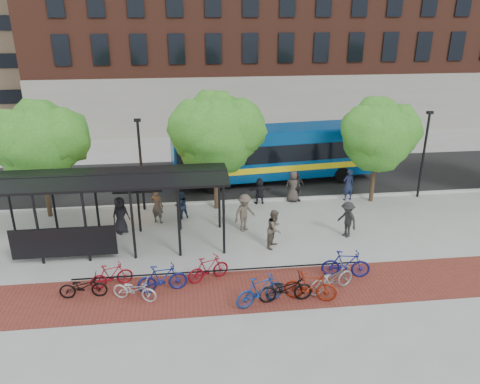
{
  "coord_description": "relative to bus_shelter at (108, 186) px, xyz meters",
  "views": [
    {
      "loc": [
        -4.47,
        -20.72,
        10.61
      ],
      "look_at": [
        -1.87,
        1.59,
        1.6
      ],
      "focal_mm": 35.0,
      "sensor_mm": 36.0,
      "label": 1
    }
  ],
  "objects": [
    {
      "name": "lamp_post_right",
      "position": [
        17.13,
        4.08,
        -0.25
      ],
      "size": [
        0.35,
        0.2,
        5.12
      ],
      "color": "black",
      "rests_on": "ground"
    },
    {
      "name": "curb",
      "position": [
        8.13,
        4.48,
        -2.94
      ],
      "size": [
        160.0,
        0.25,
        0.12
      ],
      "primitive_type": "cube",
      "color": "#B7B7B2",
      "rests_on": "ground"
    },
    {
      "name": "tree_c",
      "position": [
        14.22,
        3.83,
        1.06
      ],
      "size": [
        4.66,
        3.8,
        5.92
      ],
      "color": "#382619",
      "rests_on": "ground"
    },
    {
      "name": "bus",
      "position": [
        9.15,
        7.81,
        -1.0
      ],
      "size": [
        13.12,
        4.13,
        3.48
      ],
      "rotation": [
        0.0,
        0.0,
        0.1
      ],
      "color": "navy",
      "rests_on": "ground"
    },
    {
      "name": "lamp_post_left",
      "position": [
        1.13,
        4.08,
        -0.25
      ],
      "size": [
        0.35,
        0.2,
        5.12
      ],
      "color": "black",
      "rests_on": "ground"
    },
    {
      "name": "ground",
      "position": [
        8.13,
        0.48,
        -3.0
      ],
      "size": [
        160.0,
        160.0,
        0.0
      ],
      "primitive_type": "plane",
      "color": "#9E9E99",
      "rests_on": "ground"
    },
    {
      "name": "pedestrian_7",
      "position": [
        12.81,
        4.08,
        -2.05
      ],
      "size": [
        0.77,
        0.59,
        1.9
      ],
      "primitive_type": "imported",
      "rotation": [
        0.0,
        0.0,
        3.36
      ],
      "color": "#1F2748",
      "rests_on": "ground"
    },
    {
      "name": "bike_7",
      "position": [
        6.15,
        -5.48,
        -2.38
      ],
      "size": [
        2.12,
        1.25,
        1.23
      ],
      "primitive_type": "imported",
      "rotation": [
        0.0,
        0.0,
        1.93
      ],
      "color": "navy",
      "rests_on": "ground"
    },
    {
      "name": "pedestrian_2",
      "position": [
        3.2,
        2.65,
        -2.24
      ],
      "size": [
        0.91,
        0.82,
        1.52
      ],
      "primitive_type": "imported",
      "rotation": [
        0.0,
        0.0,
        3.56
      ],
      "color": "#21314E",
      "rests_on": "ground"
    },
    {
      "name": "bike_3",
      "position": [
        2.45,
        -4.18,
        -2.4
      ],
      "size": [
        2.04,
        0.83,
        1.19
      ],
      "primitive_type": "imported",
      "rotation": [
        0.0,
        0.0,
        1.71
      ],
      "color": "navy",
      "rests_on": "ground"
    },
    {
      "name": "bike_rack_rail",
      "position": [
        4.83,
        -3.62,
        -3.0
      ],
      "size": [
        12.0,
        0.05,
        0.95
      ],
      "primitive_type": "cube",
      "color": "black",
      "rests_on": "ground"
    },
    {
      "name": "bike_0",
      "position": [
        -0.59,
        -4.23,
        -2.52
      ],
      "size": [
        1.83,
        0.64,
        0.96
      ],
      "primitive_type": "imported",
      "rotation": [
        0.0,
        0.0,
        1.57
      ],
      "color": "black",
      "rests_on": "ground"
    },
    {
      "name": "tree_a",
      "position": [
        -3.77,
        3.83,
        1.24
      ],
      "size": [
        4.9,
        4.0,
        6.18
      ],
      "color": "#382619",
      "rests_on": "ground"
    },
    {
      "name": "bike_9",
      "position": [
        8.1,
        -5.41,
        -2.39
      ],
      "size": [
        2.11,
        1.15,
        1.22
      ],
      "primitive_type": "imported",
      "rotation": [
        0.0,
        0.0,
        1.27
      ],
      "color": "maroon",
      "rests_on": "ground"
    },
    {
      "name": "pedestrian_4",
      "position": [
        9.81,
        4.28,
        -2.14
      ],
      "size": [
        1.08,
        0.65,
        1.73
      ],
      "primitive_type": "imported",
      "rotation": [
        0.0,
        0.0,
        6.52
      ],
      "color": "black",
      "rests_on": "ground"
    },
    {
      "name": "bike_1",
      "position": [
        0.4,
        -3.57,
        -2.49
      ],
      "size": [
        1.76,
        0.98,
        1.02
      ],
      "primitive_type": "imported",
      "rotation": [
        0.0,
        0.0,
        1.88
      ],
      "color": "maroon",
      "rests_on": "ground"
    },
    {
      "name": "bike_10",
      "position": [
        9.09,
        -4.91,
        -2.44
      ],
      "size": [
        2.24,
        1.51,
        1.11
      ],
      "primitive_type": "imported",
      "rotation": [
        0.0,
        0.0,
        1.97
      ],
      "color": "gray",
      "rests_on": "ground"
    },
    {
      "name": "pedestrian_3",
      "position": [
        6.35,
        0.82,
        -2.02
      ],
      "size": [
        1.46,
        1.31,
        1.96
      ],
      "primitive_type": "imported",
      "rotation": [
        0.0,
        0.0,
        0.59
      ],
      "color": "brown",
      "rests_on": "ground"
    },
    {
      "name": "brick_strip",
      "position": [
        6.13,
        -4.52,
        -3.0
      ],
      "size": [
        24.0,
        3.0,
        0.01
      ],
      "primitive_type": "cube",
      "color": "maroon",
      "rests_on": "ground"
    },
    {
      "name": "bike_8",
      "position": [
        7.14,
        -5.38,
        -2.45
      ],
      "size": [
        2.13,
        0.81,
        1.11
      ],
      "primitive_type": "imported",
      "rotation": [
        0.0,
        0.0,
        1.61
      ],
      "color": "black",
      "rests_on": "ground"
    },
    {
      "name": "asphalt_street",
      "position": [
        8.13,
        8.48,
        -2.99
      ],
      "size": [
        160.0,
        8.0,
        0.01
      ],
      "primitive_type": "cube",
      "color": "black",
      "rests_on": "ground"
    },
    {
      "name": "building_brick",
      "position": [
        18.13,
        26.48,
        7.0
      ],
      "size": [
        55.0,
        14.0,
        20.0
      ],
      "primitive_type": "cube",
      "color": "brown",
      "rests_on": "ground"
    },
    {
      "name": "pedestrian_9",
      "position": [
        11.24,
        -0.38,
        -2.09
      ],
      "size": [
        1.1,
        1.35,
        1.82
      ],
      "primitive_type": "imported",
      "rotation": [
        0.0,
        0.0,
        5.14
      ],
      "color": "black",
      "rests_on": "ground"
    },
    {
      "name": "bike_2",
      "position": [
        1.41,
        -4.64,
        -2.53
      ],
      "size": [
        1.9,
        1.18,
        0.94
      ],
      "primitive_type": "imported",
      "rotation": [
        0.0,
        0.0,
        1.23
      ],
      "color": "silver",
      "rests_on": "ground"
    },
    {
      "name": "bus_shelter",
      "position": [
        0.0,
        0.0,
        0.0
      ],
      "size": [
        10.6,
        3.07,
        3.6
      ],
      "color": "black",
      "rests_on": "ground"
    },
    {
      "name": "bike_11",
      "position": [
        9.99,
        -3.97,
        -2.39
      ],
      "size": [
        2.08,
        0.92,
        1.21
      ],
      "primitive_type": "imported",
      "rotation": [
        0.0,
        0.0,
        1.39
      ],
      "color": "navy",
      "rests_on": "ground"
    },
    {
      "name": "pedestrian_6",
      "position": [
        9.6,
        4.28,
        -2.08
      ],
      "size": [
        1.0,
        0.75,
        1.84
      ],
      "primitive_type": "imported",
      "rotation": [
        0.0,
        0.0,
        2.95
      ],
      "color": "#3C3430",
      "rests_on": "ground"
    },
    {
      "name": "tree_b",
      "position": [
        5.23,
        3.83,
        1.46
      ],
      "size": [
        5.15,
        4.2,
        6.47
      ],
      "color": "#382619",
      "rests_on": "ground"
    },
    {
      "name": "pedestrian_5",
      "position": [
        7.63,
        4.16,
        -2.23
      ],
      "size": [
        1.43,
        0.49,
        1.53
      ],
      "primitive_type": "imported",
      "rotation": [
        0.0,
        0.0,
        3.17
      ],
      "color": "black",
      "rests_on": "ground"
    },
    {
      "name": "pedestrian_0",
      "position": [
        0.22,
        1.31,
        -2.05
      ],
      "size": [
        1.09,
        1.05,
        1.89
      ],
      "primitive_type": "imported",
      "rotation": [
        0.0,
        0.0,
        0.7
      ],
      "color": "black",
      "rests_on": "ground"
    },
    {
      "name": "pedestrian_1",
      "position": [
        1.97,
        2.27,
        -2.05
      ],
      "size": [
        0.82,
        0.73,
        1.89
      ],
      "primitive_type": "imported",
      "rotation": [
        0.0,
        0.0,
        2.64
      ],
      "color": "#453E37",
      "rests_on": "ground"
    },
    {
      "name": "pedestrian_8",
      "position": [
        7.53,
        -1.02,
        -2.06
      ],
      "size": [
        1.09,
        1.15,
        1.87
      ],
      "primitive_type": "imported",
      "rotation": [
        0.0,
        0.0,
        1.0
      ],
      "color": "brown",
      "rests_on": "ground"
    },
    {
      "name": "bike_5",
      "position": [
        4.29,
        -3.56,
        -2.45
      ],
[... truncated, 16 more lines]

